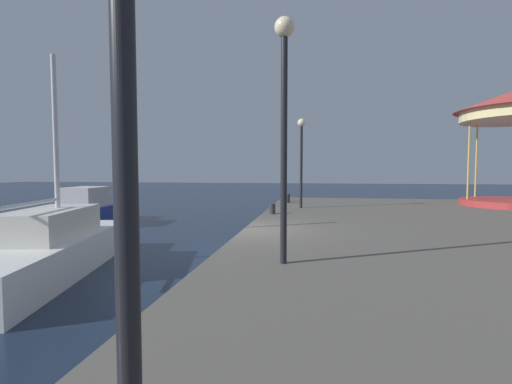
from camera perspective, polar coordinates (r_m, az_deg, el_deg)
The scene contains 8 objects.
ground_plane at distance 10.94m, azimuth -1.92°, elevation -9.89°, with size 120.00×120.00×0.00m, color #162338.
motorboat_blue at distance 18.60m, azimuth -24.09°, elevation -2.63°, with size 2.32×4.73×1.76m.
sailboat_white at distance 10.25m, azimuth -29.56°, elevation -7.78°, with size 3.22×6.74×5.38m.
lamp_post_mid_promenade at distance 6.83m, azimuth 4.40°, elevation 14.44°, with size 0.36×0.36×4.44m.
lamp_post_far_end at distance 16.77m, azimuth 7.07°, elevation 7.03°, with size 0.36×0.36×4.03m.
bollard_center at distance 20.38m, azimuth 4.97°, elevation -0.86°, with size 0.24×0.24×0.40m, color #2D2D33.
bollard_south at distance 19.33m, azimuth 4.95°, elevation -1.09°, with size 0.24×0.24×0.40m, color #2D2D33.
bollard_north at distance 14.40m, azimuth 2.55°, elevation -2.63°, with size 0.24×0.24×0.40m, color #2D2D33.
Camera 1 is at (2.06, -10.44, 2.52)m, focal length 25.71 mm.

